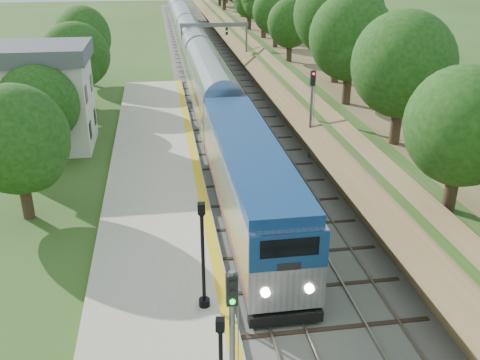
{
  "coord_description": "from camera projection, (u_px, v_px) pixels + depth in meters",
  "views": [
    {
      "loc": [
        -4.6,
        -11.99,
        14.54
      ],
      "look_at": [
        -0.5,
        14.71,
        2.8
      ],
      "focal_mm": 40.0,
      "sensor_mm": 36.0,
      "label": 1
    }
  ],
  "objects": [
    {
      "name": "signal_farside",
      "position": [
        311.0,
        105.0,
        38.56
      ],
      "size": [
        0.36,
        0.29,
        6.61
      ],
      "color": "slate",
      "rests_on": "ground"
    },
    {
      "name": "yellow_stripe",
      "position": [
        206.0,
        211.0,
        31.32
      ],
      "size": [
        0.55,
        68.0,
        0.01
      ],
      "primitive_type": "cube",
      "color": "gold",
      "rests_on": "platform"
    },
    {
      "name": "station_building",
      "position": [
        36.0,
        97.0,
        40.92
      ],
      "size": [
        8.6,
        6.6,
        8.0
      ],
      "color": "beige",
      "rests_on": "ground"
    },
    {
      "name": "lamppost_far",
      "position": [
        203.0,
        262.0,
        22.18
      ],
      "size": [
        0.49,
        0.49,
        4.91
      ],
      "color": "black",
      "rests_on": "platform"
    },
    {
      "name": "signal_platform",
      "position": [
        232.0,
        336.0,
        15.87
      ],
      "size": [
        0.34,
        0.27,
        5.83
      ],
      "color": "slate",
      "rests_on": "platform"
    },
    {
      "name": "trees_behind_platform",
      "position": [
        53.0,
        126.0,
        32.68
      ],
      "size": [
        7.82,
        53.32,
        7.21
      ],
      "color": "#332316",
      "rests_on": "ground"
    },
    {
      "name": "trackbed",
      "position": [
        207.0,
        65.0,
        71.94
      ],
      "size": [
        9.5,
        170.0,
        0.28
      ],
      "color": "#4C4944",
      "rests_on": "ground"
    },
    {
      "name": "train",
      "position": [
        193.0,
        51.0,
        68.62
      ],
      "size": [
        3.21,
        106.79,
        4.72
      ],
      "color": "black",
      "rests_on": "trackbed"
    },
    {
      "name": "platform",
      "position": [
        157.0,
        217.0,
        31.01
      ],
      "size": [
        6.4,
        68.0,
        0.38
      ],
      "primitive_type": "cube",
      "color": "#AA9C89",
      "rests_on": "ground"
    },
    {
      "name": "signal_gantry",
      "position": [
        214.0,
        34.0,
        65.57
      ],
      "size": [
        8.4,
        0.38,
        6.2
      ],
      "color": "slate",
      "rests_on": "ground"
    },
    {
      "name": "embankment",
      "position": [
        268.0,
        49.0,
        72.35
      ],
      "size": [
        10.64,
        170.0,
        11.7
      ],
      "color": "brown",
      "rests_on": "ground"
    }
  ]
}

